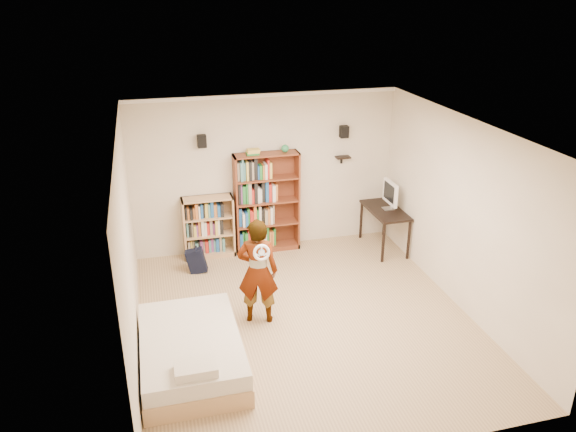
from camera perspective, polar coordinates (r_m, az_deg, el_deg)
The scene contains 14 objects.
ground at distance 7.93m, azimuth 1.84°, elevation -10.52°, with size 4.50×5.00×0.01m, color tan.
room_shell at distance 7.12m, azimuth 2.02°, elevation 1.41°, with size 4.52×5.02×2.71m.
crown_molding at distance 6.84m, azimuth 2.12°, elevation 8.51°, with size 4.50×5.00×0.06m.
speaker_left at distance 9.10m, azimuth -8.75°, elevation 7.52°, with size 0.14×0.12×0.20m, color black.
speaker_right at distance 9.63m, azimuth 5.72°, elevation 8.51°, with size 0.14×0.12×0.20m, color black.
wall_shelf at distance 9.76m, azimuth 5.60°, elevation 5.97°, with size 0.25×0.16×0.03m, color black.
tall_bookshelf at distance 9.55m, azimuth -2.16°, elevation 1.36°, with size 1.10×0.32×1.74m, color brown, non-canonical shape.
low_bookshelf at distance 9.54m, azimuth -8.07°, elevation -1.12°, with size 0.85×0.32×1.06m, color tan, non-canonical shape.
computer_desk at distance 9.92m, azimuth 9.73°, elevation -1.27°, with size 0.54×1.07×0.73m, color black, non-canonical shape.
imac at distance 9.71m, azimuth 10.23°, elevation 2.06°, with size 0.10×0.50×0.50m, color white, non-canonical shape.
daybed at distance 7.04m, azimuth -9.85°, elevation -13.04°, with size 1.19×1.84×0.54m, color beige, non-canonical shape.
person at distance 7.57m, azimuth -3.10°, elevation -5.63°, with size 0.55×0.36×1.51m, color black.
wii_wheel at distance 7.13m, azimuth -2.70°, elevation -3.74°, with size 0.22×0.22×0.04m, color white.
navy_bag at distance 9.16m, azimuth -9.29°, elevation -4.48°, with size 0.31×0.20×0.42m, color black, non-canonical shape.
Camera 1 is at (-1.92, -6.35, 4.35)m, focal length 35.00 mm.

